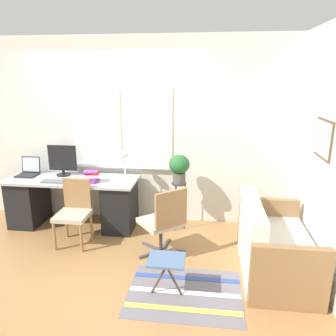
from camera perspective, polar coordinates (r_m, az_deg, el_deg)
ground_plane at (r=4.69m, az=-10.97°, el=-11.81°), size 14.00×14.00×0.00m
wall_back_with_window at (r=4.95m, az=-9.04°, el=6.31°), size 9.00×0.12×2.70m
wall_right_with_picture at (r=4.20m, az=24.32°, el=3.43°), size 0.08×9.00×2.70m
desk at (r=5.01m, az=-16.14°, el=-5.47°), size 1.89×0.68×0.72m
laptop at (r=5.29m, az=-23.10°, el=-0.51°), size 0.29×0.27×0.26m
monitor at (r=5.06m, az=-17.91°, el=1.31°), size 0.43×0.20×0.45m
keyboard at (r=4.81m, az=-19.05°, el=-2.25°), size 0.38×0.13×0.02m
mouse at (r=4.72m, az=-16.28°, el=-2.27°), size 0.03×0.06×0.03m
desk_lamp at (r=4.65m, az=-7.58°, el=1.99°), size 0.14×0.14×0.42m
book_stack at (r=4.66m, az=-13.22°, el=-1.50°), size 0.23×0.19×0.16m
desk_chair_wooden at (r=4.48m, az=-16.06°, el=-7.16°), size 0.41×0.42×0.84m
office_chair_swivel at (r=4.01m, az=-0.73°, el=-9.21°), size 0.64×0.64×0.88m
couch_loveseat at (r=3.93m, az=17.77°, el=-13.19°), size 0.73×1.31×0.83m
plant_stand at (r=4.64m, az=1.92°, el=-4.03°), size 0.20×0.20×0.70m
potted_plant at (r=4.53m, az=1.96°, el=0.23°), size 0.29×0.29×0.40m
floor_rug_striped at (r=3.59m, az=2.92°, el=-20.87°), size 1.16×0.89×0.01m
folding_stool at (r=3.37m, az=-0.27°, el=-16.14°), size 0.36×0.31×0.41m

